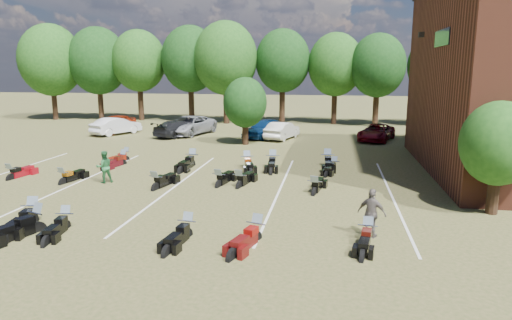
% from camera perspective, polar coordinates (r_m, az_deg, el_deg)
% --- Properties ---
extents(ground, '(160.00, 160.00, 0.00)m').
position_cam_1_polar(ground, '(18.59, -4.31, -5.96)').
color(ground, brown).
rests_on(ground, ground).
extents(car_0, '(2.60, 4.90, 1.59)m').
position_cam_1_polar(car_0, '(41.69, -17.25, 4.34)').
color(car_0, maroon).
rests_on(car_0, ground).
extents(car_1, '(3.26, 4.67, 1.46)m').
position_cam_1_polar(car_1, '(40.65, -17.08, 4.09)').
color(car_1, silver).
rests_on(car_1, ground).
extents(car_2, '(3.99, 6.13, 1.57)m').
position_cam_1_polar(car_2, '(39.17, -8.35, 4.30)').
color(car_2, gray).
rests_on(car_2, ground).
extents(car_3, '(3.58, 5.00, 1.35)m').
position_cam_1_polar(car_3, '(38.17, -9.72, 3.90)').
color(car_3, black).
rests_on(car_3, ground).
extents(car_4, '(3.55, 4.86, 1.54)m').
position_cam_1_polar(car_4, '(36.98, 1.03, 3.98)').
color(car_4, navy).
rests_on(car_4, ground).
extents(car_5, '(2.56, 4.44, 1.38)m').
position_cam_1_polar(car_5, '(36.33, 3.28, 3.71)').
color(car_5, '#B2B3AE').
rests_on(car_5, ground).
extents(car_6, '(3.48, 5.07, 1.29)m').
position_cam_1_polar(car_6, '(36.67, 14.80, 3.34)').
color(car_6, '#620510').
rests_on(car_6, ground).
extents(car_7, '(2.06, 4.67, 1.34)m').
position_cam_1_polar(car_7, '(38.47, 20.24, 3.42)').
color(car_7, '#3F3E44').
rests_on(car_7, ground).
extents(person_green, '(0.98, 0.95, 1.60)m').
position_cam_1_polar(person_green, '(23.53, -18.44, -0.82)').
color(person_green, '#266735').
rests_on(person_green, ground).
extents(person_grey, '(1.05, 0.77, 1.66)m').
position_cam_1_polar(person_grey, '(15.65, 14.28, -6.47)').
color(person_grey, '#58504B').
rests_on(person_grey, ground).
extents(motorcycle_1, '(0.97, 2.15, 1.15)m').
position_cam_1_polar(motorcycle_1, '(17.50, -22.67, -7.96)').
color(motorcycle_1, black).
rests_on(motorcycle_1, ground).
extents(motorcycle_2, '(1.25, 2.56, 1.37)m').
position_cam_1_polar(motorcycle_2, '(18.59, -26.09, -7.13)').
color(motorcycle_2, black).
rests_on(motorcycle_2, ground).
extents(motorcycle_3, '(1.61, 2.63, 1.40)m').
position_cam_1_polar(motorcycle_3, '(17.61, -25.71, -8.09)').
color(motorcycle_3, black).
rests_on(motorcycle_3, ground).
extents(motorcycle_4, '(0.89, 2.17, 1.18)m').
position_cam_1_polar(motorcycle_4, '(15.58, -8.57, -9.55)').
color(motorcycle_4, black).
rests_on(motorcycle_4, ground).
extents(motorcycle_5, '(0.98, 2.13, 1.14)m').
position_cam_1_polar(motorcycle_5, '(15.47, 13.70, -9.91)').
color(motorcycle_5, black).
rests_on(motorcycle_5, ground).
extents(motorcycle_6, '(1.32, 2.34, 1.24)m').
position_cam_1_polar(motorcycle_6, '(15.12, -0.00, -10.08)').
color(motorcycle_6, '#4B0A0A').
rests_on(motorcycle_6, ground).
extents(motorcycle_7, '(0.95, 2.20, 1.19)m').
position_cam_1_polar(motorcycle_7, '(26.23, -28.26, -2.17)').
color(motorcycle_7, maroon).
rests_on(motorcycle_7, ground).
extents(motorcycle_8, '(1.02, 2.20, 1.18)m').
position_cam_1_polar(motorcycle_8, '(24.17, -22.93, -2.77)').
color(motorcycle_8, black).
rests_on(motorcycle_8, ground).
extents(motorcycle_9, '(1.17, 2.38, 1.27)m').
position_cam_1_polar(motorcycle_9, '(21.72, -12.39, -3.64)').
color(motorcycle_9, black).
rests_on(motorcycle_9, ground).
extents(motorcycle_10, '(1.13, 2.31, 1.24)m').
position_cam_1_polar(motorcycle_10, '(21.61, -2.09, -3.46)').
color(motorcycle_10, black).
rests_on(motorcycle_10, ground).
extents(motorcycle_11, '(1.11, 2.30, 1.23)m').
position_cam_1_polar(motorcycle_11, '(21.83, -4.67, -3.34)').
color(motorcycle_11, black).
rests_on(motorcycle_11, ground).
extents(motorcycle_13, '(1.04, 2.27, 1.22)m').
position_cam_1_polar(motorcycle_13, '(20.61, 7.30, -4.28)').
color(motorcycle_13, black).
rests_on(motorcycle_13, ground).
extents(motorcycle_14, '(1.13, 2.28, 1.22)m').
position_cam_1_polar(motorcycle_14, '(27.82, -16.32, -0.55)').
color(motorcycle_14, '#3F0910').
rests_on(motorcycle_14, ground).
extents(motorcycle_15, '(1.09, 2.15, 1.15)m').
position_cam_1_polar(motorcycle_15, '(28.95, -15.95, -0.08)').
color(motorcycle_15, maroon).
rests_on(motorcycle_15, ground).
extents(motorcycle_16, '(0.91, 2.55, 1.41)m').
position_cam_1_polar(motorcycle_16, '(26.52, -7.98, -0.77)').
color(motorcycle_16, black).
rests_on(motorcycle_16, ground).
extents(motorcycle_17, '(1.42, 2.50, 1.33)m').
position_cam_1_polar(motorcycle_17, '(25.90, -1.12, -0.95)').
color(motorcycle_17, black).
rests_on(motorcycle_17, ground).
extents(motorcycle_18, '(0.98, 2.51, 1.37)m').
position_cam_1_polar(motorcycle_18, '(26.05, 2.09, -0.89)').
color(motorcycle_18, black).
rests_on(motorcycle_18, ground).
extents(motorcycle_19, '(0.94, 2.56, 1.40)m').
position_cam_1_polar(motorcycle_19, '(26.53, 8.90, -0.79)').
color(motorcycle_19, black).
rests_on(motorcycle_19, ground).
extents(motorcycle_20, '(1.15, 2.11, 1.12)m').
position_cam_1_polar(motorcycle_20, '(25.37, 9.67, -1.38)').
color(motorcycle_20, black).
rests_on(motorcycle_20, ground).
extents(tree_line, '(56.00, 6.00, 9.79)m').
position_cam_1_polar(tree_line, '(46.53, 3.06, 12.33)').
color(tree_line, black).
rests_on(tree_line, ground).
extents(young_tree_near_building, '(2.80, 2.80, 4.16)m').
position_cam_1_polar(young_tree_near_building, '(19.45, 28.02, 1.82)').
color(young_tree_near_building, black).
rests_on(young_tree_near_building, ground).
extents(young_tree_midfield, '(3.20, 3.20, 4.70)m').
position_cam_1_polar(young_tree_midfield, '(33.41, -1.37, 7.19)').
color(young_tree_midfield, black).
rests_on(young_tree_midfield, ground).
extents(parking_lines, '(20.10, 14.00, 0.01)m').
position_cam_1_polar(parking_lines, '(22.20, -10.00, -3.21)').
color(parking_lines, silver).
rests_on(parking_lines, ground).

